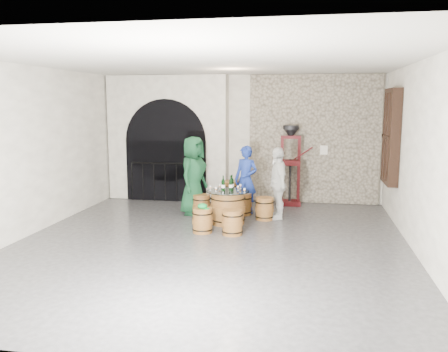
% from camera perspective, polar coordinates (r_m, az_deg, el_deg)
% --- Properties ---
extents(ground, '(8.00, 8.00, 0.00)m').
position_cam_1_polar(ground, '(8.59, -1.71, -8.14)').
color(ground, '#2F2F32').
rests_on(ground, ground).
extents(wall_back, '(8.00, 0.00, 8.00)m').
position_cam_1_polar(wall_back, '(12.18, 2.23, 4.56)').
color(wall_back, silver).
rests_on(wall_back, ground).
extents(wall_front, '(8.00, 0.00, 8.00)m').
position_cam_1_polar(wall_front, '(4.48, -12.66, -3.04)').
color(wall_front, silver).
rests_on(wall_front, ground).
extents(wall_left, '(0.00, 8.00, 8.00)m').
position_cam_1_polar(wall_left, '(9.63, -22.60, 2.75)').
color(wall_left, silver).
rests_on(wall_left, ground).
extents(wall_right, '(0.00, 8.00, 8.00)m').
position_cam_1_polar(wall_right, '(8.27, 22.70, 1.86)').
color(wall_right, silver).
rests_on(wall_right, ground).
extents(ceiling, '(8.00, 8.00, 0.00)m').
position_cam_1_polar(ceiling, '(8.24, -1.81, 13.66)').
color(ceiling, beige).
rests_on(ceiling, wall_back).
extents(stone_facing_panel, '(3.20, 0.12, 3.18)m').
position_cam_1_polar(stone_facing_panel, '(12.00, 10.75, 4.34)').
color(stone_facing_panel, gray).
rests_on(stone_facing_panel, ground).
extents(arched_opening, '(3.10, 0.60, 3.19)m').
position_cam_1_polar(arched_opening, '(12.35, -6.73, 4.48)').
color(arched_opening, silver).
rests_on(arched_opening, ground).
extents(shuttered_window, '(0.23, 1.10, 2.00)m').
position_cam_1_polar(shuttered_window, '(10.58, 19.42, 4.50)').
color(shuttered_window, black).
rests_on(shuttered_window, wall_right).
extents(barrel_table, '(0.89, 0.89, 0.69)m').
position_cam_1_polar(barrel_table, '(9.90, 0.45, -3.79)').
color(barrel_table, brown).
rests_on(barrel_table, ground).
extents(barrel_stool_left, '(0.41, 0.41, 0.49)m').
position_cam_1_polar(barrel_stool_left, '(10.56, -2.71, -3.57)').
color(barrel_stool_left, brown).
rests_on(barrel_stool_left, ground).
extents(barrel_stool_far, '(0.41, 0.41, 0.49)m').
position_cam_1_polar(barrel_stool_far, '(10.70, 2.30, -3.40)').
color(barrel_stool_far, brown).
rests_on(barrel_stool_far, ground).
extents(barrel_stool_right, '(0.41, 0.41, 0.49)m').
position_cam_1_polar(barrel_stool_right, '(10.28, 4.90, -3.93)').
color(barrel_stool_right, brown).
rests_on(barrel_stool_right, ground).
extents(barrel_stool_near_right, '(0.41, 0.41, 0.49)m').
position_cam_1_polar(barrel_stool_near_right, '(9.08, 1.01, -5.61)').
color(barrel_stool_near_right, brown).
rests_on(barrel_stool_near_right, ground).
extents(barrel_stool_near_left, '(0.41, 0.41, 0.49)m').
position_cam_1_polar(barrel_stool_near_left, '(9.24, -2.61, -5.37)').
color(barrel_stool_near_left, brown).
rests_on(barrel_stool_near_left, ground).
extents(green_cap, '(0.23, 0.19, 0.10)m').
position_cam_1_polar(green_cap, '(9.17, -2.60, -3.65)').
color(green_cap, '#0C8531').
rests_on(green_cap, barrel_stool_near_left).
extents(person_green, '(0.77, 0.98, 1.77)m').
position_cam_1_polar(person_green, '(10.66, -3.70, 0.05)').
color(person_green, '#103B20').
rests_on(person_green, ground).
extents(person_blue, '(0.66, 0.56, 1.55)m').
position_cam_1_polar(person_blue, '(10.75, 2.65, -0.45)').
color(person_blue, navy).
rests_on(person_blue, ground).
extents(person_white, '(0.65, 0.99, 1.57)m').
position_cam_1_polar(person_white, '(10.32, 6.48, -0.84)').
color(person_white, silver).
rests_on(person_white, ground).
extents(wine_bottle_left, '(0.08, 0.08, 0.32)m').
position_cam_1_polar(wine_bottle_left, '(9.78, -0.10, -1.07)').
color(wine_bottle_left, black).
rests_on(wine_bottle_left, barrel_table).
extents(wine_bottle_center, '(0.08, 0.08, 0.32)m').
position_cam_1_polar(wine_bottle_center, '(9.81, 0.83, -1.04)').
color(wine_bottle_center, black).
rests_on(wine_bottle_center, barrel_table).
extents(wine_bottle_right, '(0.08, 0.08, 0.32)m').
position_cam_1_polar(wine_bottle_right, '(9.89, 0.96, -0.96)').
color(wine_bottle_right, black).
rests_on(wine_bottle_right, barrel_table).
extents(tasting_glass_a, '(0.05, 0.05, 0.10)m').
position_cam_1_polar(tasting_glass_a, '(9.72, -0.98, -1.63)').
color(tasting_glass_a, '#BD6424').
rests_on(tasting_glass_a, barrel_table).
extents(tasting_glass_b, '(0.05, 0.05, 0.10)m').
position_cam_1_polar(tasting_glass_b, '(9.87, 1.69, -1.46)').
color(tasting_glass_b, '#BD6424').
rests_on(tasting_glass_b, barrel_table).
extents(tasting_glass_c, '(0.05, 0.05, 0.10)m').
position_cam_1_polar(tasting_glass_c, '(10.05, -0.51, -1.28)').
color(tasting_glass_c, '#BD6424').
rests_on(tasting_glass_c, barrel_table).
extents(tasting_glass_d, '(0.05, 0.05, 0.10)m').
position_cam_1_polar(tasting_glass_d, '(10.09, 1.99, -1.24)').
color(tasting_glass_d, '#BD6424').
rests_on(tasting_glass_d, barrel_table).
extents(tasting_glass_e, '(0.05, 0.05, 0.10)m').
position_cam_1_polar(tasting_glass_e, '(9.60, 2.48, -1.77)').
color(tasting_glass_e, '#BD6424').
rests_on(tasting_glass_e, barrel_table).
extents(tasting_glass_f, '(0.05, 0.05, 0.10)m').
position_cam_1_polar(tasting_glass_f, '(9.88, -1.67, -1.46)').
color(tasting_glass_f, '#BD6424').
rests_on(tasting_glass_f, barrel_table).
extents(side_barrel, '(0.46, 0.46, 0.61)m').
position_cam_1_polar(side_barrel, '(11.65, 0.78, -2.08)').
color(side_barrel, brown).
rests_on(side_barrel, ground).
extents(corking_press, '(0.81, 0.46, 1.96)m').
position_cam_1_polar(corking_press, '(11.69, 8.00, 2.03)').
color(corking_press, '#470B10').
rests_on(corking_press, ground).
extents(control_box, '(0.18, 0.10, 0.22)m').
position_cam_1_polar(control_box, '(11.95, 11.92, 3.08)').
color(control_box, silver).
rests_on(control_box, wall_back).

